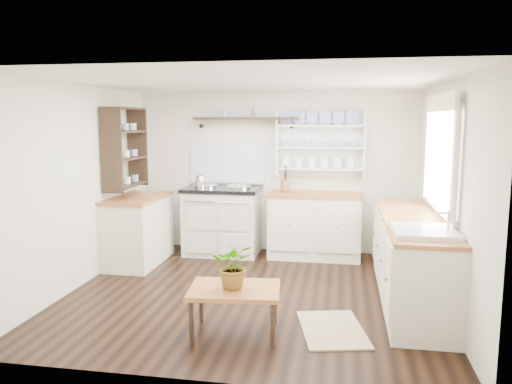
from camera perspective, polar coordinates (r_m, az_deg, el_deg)
floor at (r=5.64m, az=-0.51°, el=-11.49°), size 4.00×3.80×0.01m
wall_back at (r=7.23m, az=2.19°, el=2.29°), size 4.00×0.02×2.30m
wall_right at (r=5.38m, az=20.93°, el=-0.39°), size 0.02×3.80×2.30m
wall_left at (r=6.05m, az=-19.51°, el=0.60°), size 0.02×3.80×2.30m
ceiling at (r=5.32m, az=-0.54°, el=12.49°), size 4.00×3.80×0.01m
window at (r=5.47m, az=20.34°, el=4.15°), size 0.08×1.55×1.22m
aga_cooker at (r=7.14m, az=-3.86°, el=-3.20°), size 1.07×0.74×0.99m
back_cabinets at (r=6.98m, az=6.72°, el=-3.71°), size 1.27×0.63×0.90m
right_cabinets at (r=5.57m, az=17.30°, el=-7.20°), size 0.62×2.43×0.90m
belfast_sink at (r=4.76m, az=18.63°, el=-5.65°), size 0.55×0.60×0.45m
left_cabinets at (r=6.83m, az=-13.33°, el=-4.16°), size 0.62×1.13×0.90m
plate_rack at (r=7.10m, az=7.40°, el=5.40°), size 1.20×0.22×0.90m
high_shelf at (r=7.13m, az=-1.13°, el=8.32°), size 1.50×0.29×0.16m
left_shelving at (r=6.74m, az=-14.74°, el=4.99°), size 0.28×0.80×1.05m
kettle at (r=7.00m, az=-6.36°, el=1.10°), size 0.17×0.17×0.21m
utensil_crock at (r=7.01m, az=3.31°, el=0.74°), size 0.13×0.13×0.15m
center_table at (r=4.53m, az=-2.45°, el=-11.43°), size 0.85×0.65×0.43m
potted_plant at (r=4.45m, az=-2.47°, el=-8.37°), size 0.42×0.37×0.41m
floor_rug at (r=4.79m, az=8.70°, el=-15.24°), size 0.72×0.95×0.02m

